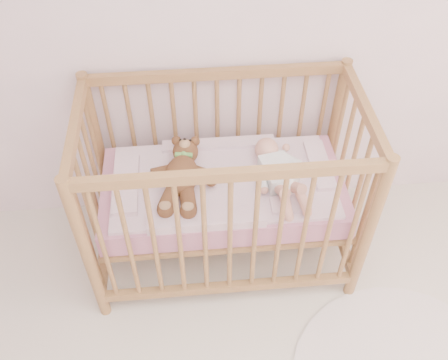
{
  "coord_description": "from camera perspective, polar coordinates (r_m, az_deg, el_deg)",
  "views": [
    {
      "loc": [
        -0.4,
        -0.12,
        2.36
      ],
      "look_at": [
        -0.25,
        1.55,
        0.62
      ],
      "focal_mm": 40.0,
      "sensor_mm": 36.0,
      "label": 1
    }
  ],
  "objects": [
    {
      "name": "baby",
      "position": [
        2.46,
        6.19,
        1.15
      ],
      "size": [
        0.37,
        0.59,
        0.13
      ],
      "primitive_type": null,
      "rotation": [
        0.0,
        0.0,
        0.2
      ],
      "color": "white",
      "rests_on": "blanket"
    },
    {
      "name": "crib",
      "position": [
        2.54,
        -0.1,
        -1.07
      ],
      "size": [
        1.36,
        0.76,
        1.0
      ],
      "primitive_type": null,
      "color": "#AE7D4A",
      "rests_on": "floor"
    },
    {
      "name": "blanket",
      "position": [
        2.5,
        -0.1,
        -0.13
      ],
      "size": [
        1.1,
        0.58,
        0.06
      ],
      "primitive_type": null,
      "color": "#E8A0BC",
      "rests_on": "mattress"
    },
    {
      "name": "teddy_bear",
      "position": [
        2.42,
        -4.89,
        0.61
      ],
      "size": [
        0.43,
        0.56,
        0.14
      ],
      "primitive_type": null,
      "rotation": [
        0.0,
        0.0,
        -0.14
      ],
      "color": "brown",
      "rests_on": "blanket"
    },
    {
      "name": "mattress",
      "position": [
        2.55,
        -0.1,
        -1.3
      ],
      "size": [
        1.22,
        0.62,
        0.13
      ],
      "primitive_type": "cube",
      "color": "pink",
      "rests_on": "crib"
    }
  ]
}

